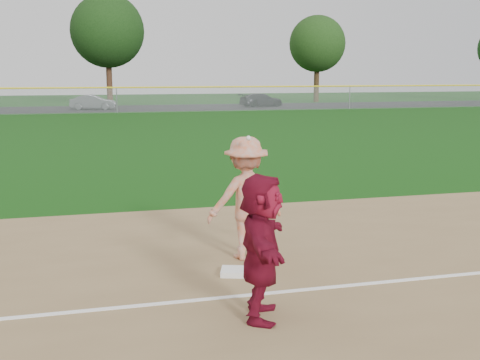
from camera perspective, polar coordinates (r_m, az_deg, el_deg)
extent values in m
plane|color=#10410C|center=(9.73, 2.27, -9.09)|extent=(160.00, 160.00, 0.00)
cube|color=white|center=(9.00, 3.78, -10.56)|extent=(60.00, 0.10, 0.01)
cube|color=black|center=(54.94, -11.93, 6.65)|extent=(120.00, 10.00, 0.01)
cube|color=white|center=(9.72, -0.61, -8.69)|extent=(0.50, 0.50, 0.09)
imported|color=maroon|center=(7.82, 2.05, -6.36)|extent=(1.08, 1.88, 1.93)
imported|color=#54565B|center=(53.57, -13.75, 7.17)|extent=(4.00, 1.96, 1.26)
imported|color=black|center=(56.80, 2.04, 7.60)|extent=(4.52, 2.71, 1.23)
imported|color=#ADADAF|center=(10.32, 0.56, -1.74)|extent=(1.46, 0.96, 2.12)
sphere|color=silver|center=(9.67, 0.82, 3.99)|extent=(0.08, 0.08, 0.08)
plane|color=#999EA0|center=(48.90, -11.61, 7.42)|extent=(110.00, 0.00, 110.00)
cylinder|color=yellow|center=(48.86, -11.65, 8.59)|extent=(110.00, 0.12, 0.12)
cylinder|color=gray|center=(48.90, -11.61, 7.42)|extent=(0.08, 0.08, 2.00)
cylinder|color=gray|center=(53.84, 10.35, 7.70)|extent=(0.08, 0.08, 2.00)
cylinder|color=#3C2416|center=(60.35, -12.27, 8.88)|extent=(0.56, 0.56, 4.10)
sphere|color=black|center=(60.46, -12.46, 13.65)|extent=(7.00, 7.00, 7.00)
cylinder|color=#352513|center=(66.36, 7.26, 8.93)|extent=(0.56, 0.56, 3.64)
sphere|color=#173610|center=(66.41, 7.34, 12.70)|extent=(6.00, 6.00, 6.00)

